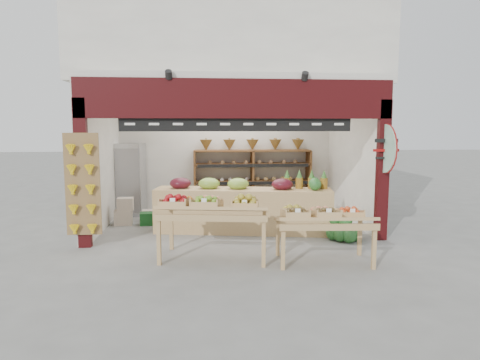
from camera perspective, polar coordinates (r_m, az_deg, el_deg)
name	(u,v)px	position (r m, az deg, el deg)	size (l,w,h in m)	color
ground	(233,230)	(9.06, -0.93, -6.63)	(60.00, 60.00, 0.00)	slate
shop_structure	(227,52)	(10.56, -1.68, 16.74)	(6.36, 5.12, 5.40)	white
banana_board	(82,187)	(7.94, -20.30, -0.83)	(0.60, 0.15, 1.80)	olive
gift_sign	(386,149)	(8.37, 18.85, 3.98)	(0.04, 0.93, 0.92)	#A5D0B3
back_shelving	(252,167)	(10.86, 1.65, 1.76)	(2.97, 0.49, 1.84)	brown
refrigerator	(130,179)	(10.82, -14.49, 0.11)	(0.68, 0.68, 1.75)	#B6B8BE
cardboard_stack	(135,214)	(9.82, -13.80, -4.45)	(0.94, 0.68, 0.60)	beige
mid_counter	(242,208)	(8.77, 0.32, -3.81)	(3.65, 1.31, 1.12)	tan
display_table_left	(207,206)	(7.03, -4.41, -3.48)	(1.88, 1.24, 1.10)	tan
display_table_right	(320,216)	(6.92, 10.62, -4.75)	(1.56, 0.94, 0.97)	tan
watermelon_pile	(344,230)	(8.47, 13.72, -6.53)	(0.69, 0.66, 0.50)	#1B5321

